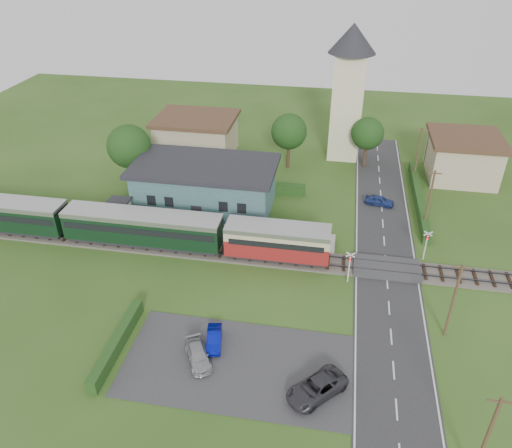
% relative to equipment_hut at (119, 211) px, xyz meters
% --- Properties ---
extents(ground, '(120.00, 120.00, 0.00)m').
position_rel_equipment_hut_xyz_m(ground, '(18.00, -5.20, -1.75)').
color(ground, '#2D4C19').
extents(railway_track, '(76.00, 3.20, 0.49)m').
position_rel_equipment_hut_xyz_m(railway_track, '(18.00, -3.20, -1.64)').
color(railway_track, '#4C443D').
rests_on(railway_track, ground).
extents(road, '(6.00, 70.00, 0.05)m').
position_rel_equipment_hut_xyz_m(road, '(28.00, -5.20, -1.72)').
color(road, '#28282B').
rests_on(road, ground).
extents(car_park, '(17.00, 9.00, 0.08)m').
position_rel_equipment_hut_xyz_m(car_park, '(16.50, -17.20, -1.71)').
color(car_park, '#333335').
rests_on(car_park, ground).
extents(crossing_deck, '(6.20, 3.40, 0.45)m').
position_rel_equipment_hut_xyz_m(crossing_deck, '(28.00, -3.20, -1.52)').
color(crossing_deck, '#333335').
rests_on(crossing_deck, ground).
extents(platform, '(30.00, 3.00, 0.45)m').
position_rel_equipment_hut_xyz_m(platform, '(8.00, 0.00, -1.52)').
color(platform, gray).
rests_on(platform, ground).
extents(equipment_hut, '(2.30, 2.30, 2.55)m').
position_rel_equipment_hut_xyz_m(equipment_hut, '(0.00, 0.00, 0.00)').
color(equipment_hut, beige).
rests_on(equipment_hut, platform).
extents(station_building, '(16.00, 9.00, 5.30)m').
position_rel_equipment_hut_xyz_m(station_building, '(8.00, 5.79, 0.95)').
color(station_building, '#336369').
rests_on(station_building, ground).
extents(train, '(43.20, 2.90, 3.40)m').
position_rel_equipment_hut_xyz_m(train, '(0.75, -3.20, 0.43)').
color(train, '#232328').
rests_on(train, ground).
extents(church_tower, '(6.00, 6.00, 17.60)m').
position_rel_equipment_hut_xyz_m(church_tower, '(23.00, 22.80, 8.48)').
color(church_tower, beige).
rests_on(church_tower, ground).
extents(house_west, '(10.80, 8.80, 5.50)m').
position_rel_equipment_hut_xyz_m(house_west, '(3.00, 19.80, 1.04)').
color(house_west, tan).
rests_on(house_west, ground).
extents(house_east, '(8.80, 8.80, 5.50)m').
position_rel_equipment_hut_xyz_m(house_east, '(38.00, 18.80, 1.05)').
color(house_east, tan).
rests_on(house_east, ground).
extents(hedge_carpark, '(0.80, 9.00, 1.20)m').
position_rel_equipment_hut_xyz_m(hedge_carpark, '(7.00, -17.20, -1.15)').
color(hedge_carpark, '#193814').
rests_on(hedge_carpark, ground).
extents(hedge_roadside, '(0.80, 18.00, 1.20)m').
position_rel_equipment_hut_xyz_m(hedge_roadside, '(32.20, 10.80, -1.15)').
color(hedge_roadside, '#193814').
rests_on(hedge_roadside, ground).
extents(hedge_station, '(22.00, 0.80, 1.30)m').
position_rel_equipment_hut_xyz_m(hedge_station, '(8.00, 10.30, -1.10)').
color(hedge_station, '#193814').
rests_on(hedge_station, ground).
extents(tree_a, '(5.20, 5.20, 8.00)m').
position_rel_equipment_hut_xyz_m(tree_a, '(-2.00, 8.80, 3.63)').
color(tree_a, '#332316').
rests_on(tree_a, ground).
extents(tree_b, '(4.60, 4.60, 7.34)m').
position_rel_equipment_hut_xyz_m(tree_b, '(16.00, 17.80, 3.27)').
color(tree_b, '#332316').
rests_on(tree_b, ground).
extents(tree_c, '(4.20, 4.20, 6.78)m').
position_rel_equipment_hut_xyz_m(tree_c, '(26.00, 19.80, 2.91)').
color(tree_c, '#332316').
rests_on(tree_c, ground).
extents(utility_pole_a, '(1.40, 0.22, 7.00)m').
position_rel_equipment_hut_xyz_m(utility_pole_a, '(32.20, -23.20, 1.88)').
color(utility_pole_a, '#473321').
rests_on(utility_pole_a, ground).
extents(utility_pole_b, '(1.40, 0.22, 7.00)m').
position_rel_equipment_hut_xyz_m(utility_pole_b, '(32.20, -11.20, 1.88)').
color(utility_pole_b, '#473321').
rests_on(utility_pole_b, ground).
extents(utility_pole_c, '(1.40, 0.22, 7.00)m').
position_rel_equipment_hut_xyz_m(utility_pole_c, '(32.20, 4.80, 1.88)').
color(utility_pole_c, '#473321').
rests_on(utility_pole_c, ground).
extents(utility_pole_d, '(1.40, 0.22, 7.00)m').
position_rel_equipment_hut_xyz_m(utility_pole_d, '(32.20, 16.80, 1.88)').
color(utility_pole_d, '#473321').
rests_on(utility_pole_d, ground).
extents(crossing_signal_near, '(0.84, 0.28, 3.28)m').
position_rel_equipment_hut_xyz_m(crossing_signal_near, '(24.40, -5.61, 0.39)').
color(crossing_signal_near, silver).
rests_on(crossing_signal_near, ground).
extents(crossing_signal_far, '(0.84, 0.28, 3.28)m').
position_rel_equipment_hut_xyz_m(crossing_signal_far, '(31.60, -0.81, 0.39)').
color(crossing_signal_far, silver).
rests_on(crossing_signal_far, ground).
extents(streetlamp_west, '(0.30, 0.30, 5.15)m').
position_rel_equipment_hut_xyz_m(streetlamp_west, '(-4.00, 14.80, 1.29)').
color(streetlamp_west, '#3F3F47').
rests_on(streetlamp_west, ground).
extents(streetlamp_east, '(0.30, 0.30, 5.15)m').
position_rel_equipment_hut_xyz_m(streetlamp_east, '(34.00, 21.80, 1.29)').
color(streetlamp_east, '#3F3F47').
rests_on(streetlamp_east, ground).
extents(car_on_road, '(3.50, 1.90, 1.13)m').
position_rel_equipment_hut_xyz_m(car_on_road, '(27.69, 9.43, -1.13)').
color(car_on_road, navy).
rests_on(car_on_road, road).
extents(car_park_blue, '(1.69, 3.29, 1.03)m').
position_rel_equipment_hut_xyz_m(car_park_blue, '(14.28, -15.43, -1.15)').
color(car_park_blue, '#040C89').
rests_on(car_park_blue, car_park).
extents(car_park_silver, '(3.08, 3.94, 1.07)m').
position_rel_equipment_hut_xyz_m(car_park_silver, '(13.50, -17.33, -1.13)').
color(car_park_silver, '#9D9EA3').
rests_on(car_park_silver, car_park).
extents(car_park_dark, '(4.71, 4.82, 1.28)m').
position_rel_equipment_hut_xyz_m(car_park_dark, '(22.50, -18.90, -1.03)').
color(car_park_dark, '#333238').
rests_on(car_park_dark, car_park).
extents(pedestrian_near, '(0.65, 0.49, 1.60)m').
position_rel_equipment_hut_xyz_m(pedestrian_near, '(16.20, -0.26, -0.50)').
color(pedestrian_near, gray).
rests_on(pedestrian_near, platform).
extents(pedestrian_far, '(0.72, 0.85, 1.54)m').
position_rel_equipment_hut_xyz_m(pedestrian_far, '(3.20, -0.40, -0.52)').
color(pedestrian_far, gray).
rests_on(pedestrian_far, platform).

